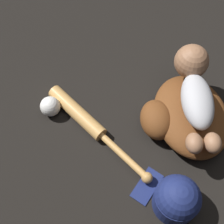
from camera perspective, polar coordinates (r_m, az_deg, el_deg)
The scene contains 6 objects.
ground_plane at distance 1.13m, azimuth 10.59°, elevation -0.98°, with size 6.00×6.00×0.00m, color black.
baseball_glove at distance 1.08m, azimuth 13.24°, elevation -0.71°, with size 0.37×0.34×0.10m.
baby_figure at distance 1.03m, azimuth 14.98°, elevation 4.39°, with size 0.37×0.22×0.11m.
baseball_bat at distance 1.07m, azimuth -4.69°, elevation -1.70°, with size 0.45×0.22×0.05m.
baseball at distance 1.11m, azimuth -11.23°, elevation 1.02°, with size 0.07×0.07×0.07m.
baseball_cap at distance 0.96m, azimuth 11.73°, elevation -15.25°, with size 0.20×0.18×0.14m.
Camera 1 is at (-0.42, 0.39, 0.97)m, focal length 50.00 mm.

